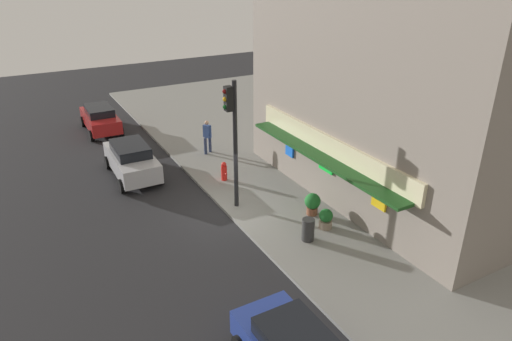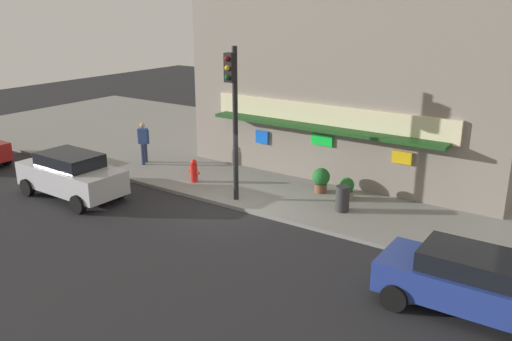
{
  "view_description": "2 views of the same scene",
  "coord_description": "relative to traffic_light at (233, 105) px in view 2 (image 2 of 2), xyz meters",
  "views": [
    {
      "loc": [
        15.13,
        -6.91,
        9.62
      ],
      "look_at": [
        0.75,
        1.02,
        2.04
      ],
      "focal_mm": 32.49,
      "sensor_mm": 36.0,
      "label": 1
    },
    {
      "loc": [
        10.56,
        -13.62,
        6.84
      ],
      "look_at": [
        0.81,
        0.39,
        1.43
      ],
      "focal_mm": 37.55,
      "sensor_mm": 36.0,
      "label": 2
    }
  ],
  "objects": [
    {
      "name": "corner_building",
      "position": [
        1.72,
        7.49,
        0.93
      ],
      "size": [
        12.94,
        8.87,
        8.68
      ],
      "color": "gray",
      "rests_on": "sidewalk"
    },
    {
      "name": "ground_plane",
      "position": [
        0.2,
        -0.5,
        -3.53
      ],
      "size": [
        62.5,
        62.5,
        0.0
      ],
      "primitive_type": "plane",
      "color": "#232326"
    },
    {
      "name": "parked_car_silver",
      "position": [
        -5.24,
        -2.85,
        -2.67
      ],
      "size": [
        4.25,
        2.02,
        1.66
      ],
      "color": "#B7B7BC",
      "rests_on": "ground_plane"
    },
    {
      "name": "potted_plant_by_window",
      "position": [
        2.12,
        2.46,
        -2.89
      ],
      "size": [
        0.65,
        0.65,
        0.92
      ],
      "color": "brown",
      "rests_on": "sidewalk"
    },
    {
      "name": "sidewalk",
      "position": [
        0.2,
        5.97,
        -3.47
      ],
      "size": [
        41.67,
        12.94,
        0.13
      ],
      "primitive_type": "cube",
      "color": "gray",
      "rests_on": "ground_plane"
    },
    {
      "name": "parked_car_blue",
      "position": [
        8.57,
        -2.51,
        -2.74
      ],
      "size": [
        4.06,
        1.98,
        1.51
      ],
      "color": "navy",
      "rests_on": "ground_plane"
    },
    {
      "name": "pedestrian",
      "position": [
        -5.91,
        1.37,
        -2.42
      ],
      "size": [
        0.51,
        0.55,
        1.8
      ],
      "color": "navy",
      "rests_on": "sidewalk"
    },
    {
      "name": "trash_can",
      "position": [
        3.58,
        1.24,
        -2.97
      ],
      "size": [
        0.46,
        0.46,
        0.87
      ],
      "primitive_type": "cylinder",
      "color": "#2D2D2D",
      "rests_on": "sidewalk"
    },
    {
      "name": "traffic_light",
      "position": [
        0.0,
        0.0,
        0.0
      ],
      "size": [
        0.32,
        0.58,
        5.33
      ],
      "color": "black",
      "rests_on": "sidewalk"
    },
    {
      "name": "potted_plant_by_doorway",
      "position": [
        3.22,
        2.31,
        -3.0
      ],
      "size": [
        0.53,
        0.53,
        0.8
      ],
      "color": "gray",
      "rests_on": "sidewalk"
    },
    {
      "name": "fire_hydrant",
      "position": [
        -2.5,
        0.71,
        -2.97
      ],
      "size": [
        0.52,
        0.28,
        0.9
      ],
      "color": "red",
      "rests_on": "sidewalk"
    }
  ]
}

